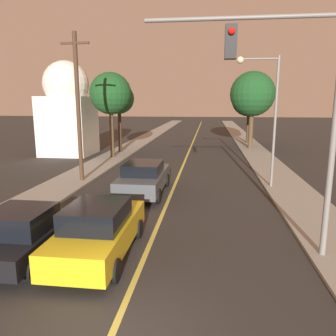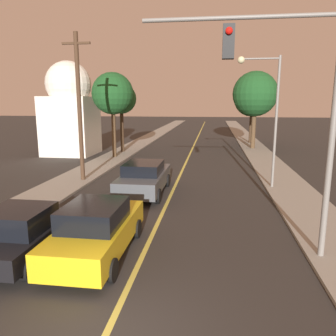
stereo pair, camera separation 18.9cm
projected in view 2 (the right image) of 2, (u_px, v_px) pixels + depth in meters
name	position (u px, v px, depth m)	size (l,w,h in m)	color
road_surface	(197.00, 139.00, 41.33)	(9.76, 80.00, 0.01)	#2D2B28
sidewalk_left	(149.00, 138.00, 42.14)	(2.50, 80.00, 0.12)	gray
sidewalk_right	(246.00, 139.00, 40.49)	(2.50, 80.00, 0.12)	gray
car_near_lane_front	(97.00, 230.00, 9.81)	(1.96, 4.61, 1.66)	gold
car_near_lane_second	(144.00, 177.00, 16.52)	(2.11, 5.04, 1.64)	#474C51
car_outer_lane_front	(22.00, 233.00, 9.67)	(2.01, 3.93, 1.57)	black
traffic_signal_mast	(291.00, 93.00, 8.96)	(5.39, 0.42, 6.93)	slate
streetlamp_right	(266.00, 103.00, 16.82)	(2.16, 0.36, 6.76)	slate
utility_pole_left	(79.00, 106.00, 18.37)	(1.60, 0.24, 8.19)	#422D1E
tree_left_near	(113.00, 94.00, 26.31)	(3.35, 3.35, 6.82)	#4C3823
tree_left_far	(121.00, 99.00, 29.21)	(2.70, 2.70, 6.13)	#3D2B1C
tree_right_near	(252.00, 99.00, 35.65)	(3.84, 3.84, 6.74)	#3D2B1C
tree_right_far	(255.00, 94.00, 31.30)	(4.28, 4.28, 7.38)	#4C3823
domed_building_left	(70.00, 109.00, 28.55)	(4.12, 4.12, 8.05)	silver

